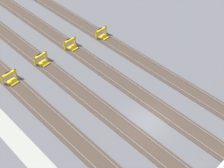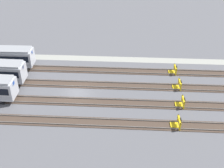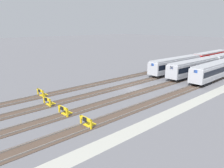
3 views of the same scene
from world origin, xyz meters
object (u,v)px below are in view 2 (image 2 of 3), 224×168
bumper_stop_near_inner_track (178,85)px  bumper_stop_far_inner_track (177,123)px  bumper_stop_middle_track (181,102)px  bumper_stop_nearest_track (174,70)px

bumper_stop_near_inner_track → bumper_stop_far_inner_track: (1.25, 9.33, 0.00)m
bumper_stop_middle_track → bumper_stop_far_inner_track: size_ratio=1.00×
bumper_stop_nearest_track → bumper_stop_far_inner_track: (1.06, 14.01, 0.00)m
bumper_stop_middle_track → bumper_stop_far_inner_track: (1.15, 4.67, 0.00)m
bumper_stop_nearest_track → bumper_stop_near_inner_track: 4.68m
bumper_stop_nearest_track → bumper_stop_middle_track: (-0.09, 9.33, 0.00)m
bumper_stop_nearest_track → bumper_stop_far_inner_track: same height
bumper_stop_nearest_track → bumper_stop_near_inner_track: size_ratio=1.00×
bumper_stop_near_inner_track → bumper_stop_middle_track: (0.10, 4.66, 0.00)m
bumper_stop_far_inner_track → bumper_stop_near_inner_track: bearing=-97.6°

